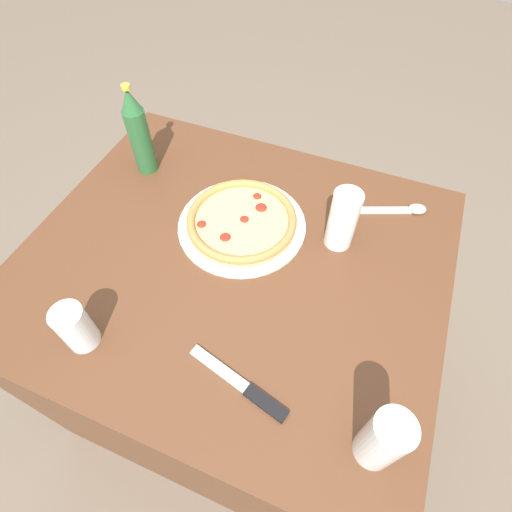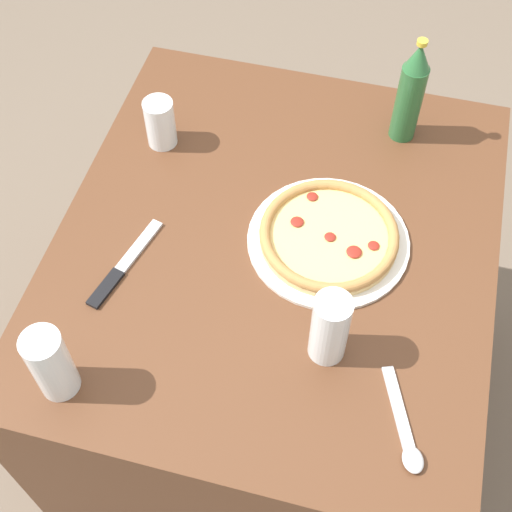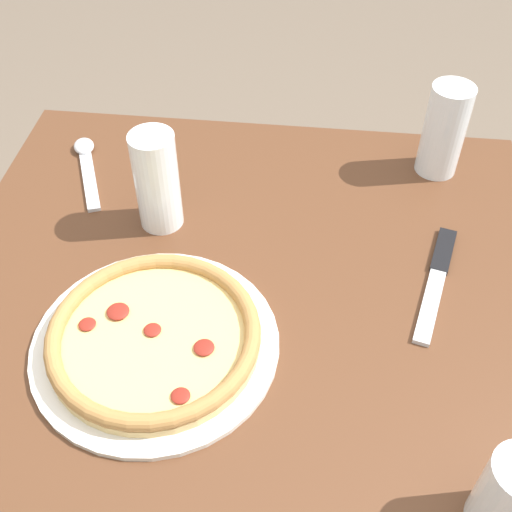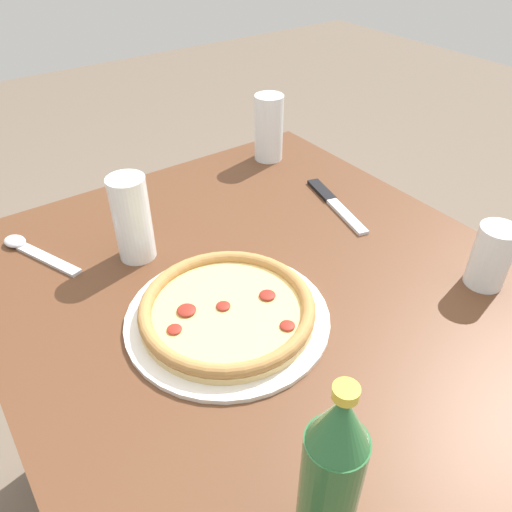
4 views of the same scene
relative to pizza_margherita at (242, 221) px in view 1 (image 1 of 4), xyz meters
The scene contains 9 objects.
ground_plane 0.79m from the pizza_margherita, 100.56° to the left, with size 8.00×8.00×0.00m, color #6B5B4C.
table 0.42m from the pizza_margherita, 100.56° to the left, with size 0.98×0.85×0.77m.
pizza_margherita is the anchor object (origin of this frame).
glass_iced_tea 0.44m from the pizza_margherita, 66.18° to the left, with size 0.06×0.06×0.11m.
glass_cola 0.56m from the pizza_margherita, 136.89° to the left, with size 0.07×0.07×0.15m.
glass_lemonade 0.24m from the pizza_margherita, 169.75° to the right, with size 0.07×0.07×0.16m.
beer_bottle 0.36m from the pizza_margherita, 16.67° to the right, with size 0.06×0.06×0.25m.
knife 0.40m from the pizza_margherita, 113.24° to the left, with size 0.22×0.08×0.01m.
spoon 0.41m from the pizza_margherita, 150.89° to the right, with size 0.19×0.10×0.02m.
Camera 1 is at (-0.26, 0.49, 1.53)m, focal length 28.00 mm.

